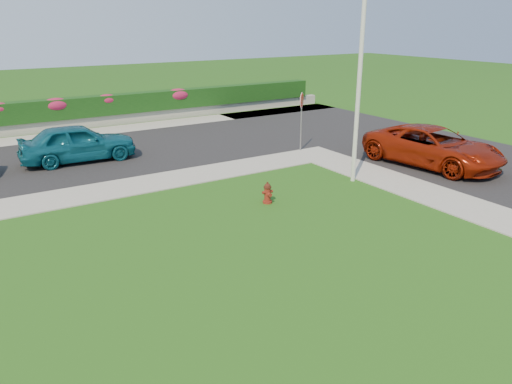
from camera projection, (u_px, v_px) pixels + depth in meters
ground at (321, 279)px, 11.68m from camera, size 120.00×120.00×0.00m
street_right at (483, 164)px, 20.91m from camera, size 8.00×32.00×0.04m
street_far at (7, 168)px, 20.34m from camera, size 26.00×8.00×0.04m
curb_corner at (315, 154)px, 22.39m from camera, size 2.00×2.00×0.04m
sidewalk_beyond at (78, 134)px, 26.35m from camera, size 34.00×2.00×0.04m
retaining_wall at (70, 124)px, 27.46m from camera, size 34.00×0.40×0.60m
hedge at (68, 108)px, 27.26m from camera, size 32.00×0.90×1.10m
fire_hydrant at (268, 193)px, 16.42m from camera, size 0.37×0.35×0.73m
suv_red at (433, 147)px, 20.39m from camera, size 3.32×5.98×1.58m
sedan_teal at (78, 143)px, 21.01m from camera, size 4.77×2.09×1.60m
utility_pole at (359, 90)px, 17.69m from camera, size 0.16×0.16×6.80m
stop_sign at (302, 107)px, 22.36m from camera, size 0.56×0.50×2.70m
flower_clump_d at (56, 105)px, 26.78m from camera, size 1.46×0.94×0.73m
flower_clump_e at (107, 100)px, 28.16m from camera, size 1.22×0.78×0.61m
flower_clump_f at (178, 95)px, 30.36m from camera, size 1.49×0.96×0.75m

